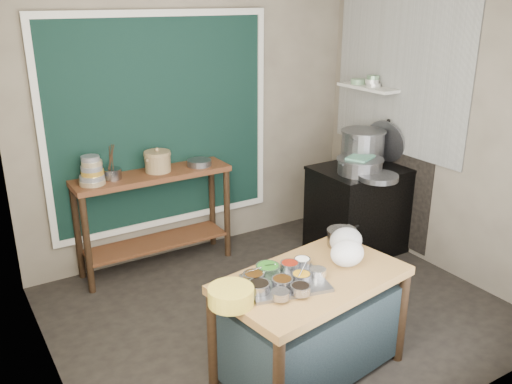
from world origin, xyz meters
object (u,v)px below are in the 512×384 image
back_counter (155,221)px  stock_pot (363,148)px  stove_block (359,211)px  steamer (360,166)px  condiment_tray (285,283)px  ceramic_crock (158,162)px  utensil_cup (113,174)px  prep_table (310,325)px  yellow_basin (231,296)px  saucepan (342,238)px

back_counter → stock_pot: size_ratio=3.21×
stove_block → steamer: size_ratio=1.98×
back_counter → steamer: (1.75, -0.85, 0.48)m
condiment_tray → stove_block: bearing=35.6°
stove_block → ceramic_crock: size_ratio=3.55×
stock_pot → back_counter: bearing=161.6°
back_counter → stock_pot: stock_pot is taller
utensil_cup → ceramic_crock: bearing=-0.3°
utensil_cup → stove_block: bearing=-18.2°
prep_table → yellow_basin: bearing=173.1°
back_counter → stove_block: 2.04m
yellow_basin → steamer: size_ratio=0.61×
back_counter → steamer: size_ratio=3.19×
utensil_cup → stock_pot: stock_pot is taller
back_counter → ceramic_crock: size_ratio=5.71×
stove_block → yellow_basin: bearing=-149.3°
steamer → prep_table: bearing=-140.9°
utensil_cup → steamer: size_ratio=0.35×
back_counter → ceramic_crock: bearing=7.5°
ceramic_crock → prep_table: bearing=-83.5°
saucepan → utensil_cup: bearing=102.3°
yellow_basin → stove_block: bearing=30.7°
saucepan → stock_pot: bearing=23.4°
stove_block → utensil_cup: utensil_cup is taller
utensil_cup → stock_pot: (2.31, -0.66, 0.06)m
ceramic_crock → steamer: ceramic_crock is taller
yellow_basin → saucepan: 1.11m
saucepan → ceramic_crock: 1.93m
back_counter → stove_block: bearing=-21.0°
yellow_basin → stock_pot: size_ratio=0.61×
yellow_basin → ceramic_crock: 2.10m
stove_block → condiment_tray: (-1.81, -1.30, 0.34)m
yellow_basin → utensil_cup: 2.07m
yellow_basin → stock_pot: stock_pot is taller
back_counter → saucepan: (0.76, -1.77, 0.34)m
back_counter → prep_table: bearing=-81.6°
prep_table → ceramic_crock: size_ratio=4.93×
ceramic_crock → steamer: 1.90m
prep_table → utensil_cup: size_ratio=7.91×
back_counter → yellow_basin: back_counter is taller
utensil_cup → steamer: bearing=-22.1°
stock_pot → steamer: size_ratio=0.99×
prep_table → back_counter: back_counter is taller
condiment_tray → utensil_cup: utensil_cup is taller
saucepan → stock_pot: stock_pot is taller
ceramic_crock → yellow_basin: bearing=-100.6°
prep_table → condiment_tray: size_ratio=2.46×
stove_block → steamer: steamer is taller
prep_table → yellow_basin: yellow_basin is taller
ceramic_crock → stock_pot: size_ratio=0.56×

